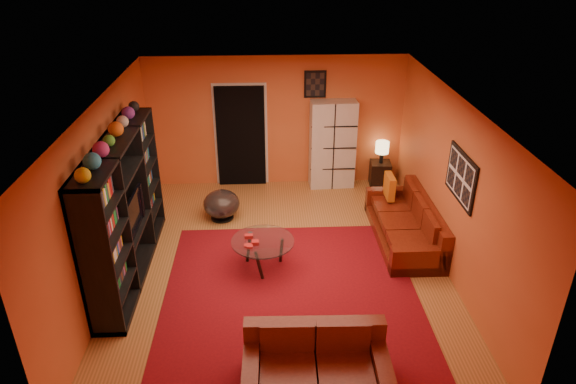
{
  "coord_description": "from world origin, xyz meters",
  "views": [
    {
      "loc": [
        -0.22,
        -6.61,
        4.61
      ],
      "look_at": [
        0.1,
        0.1,
        1.22
      ],
      "focal_mm": 32.0,
      "sensor_mm": 36.0,
      "label": 1
    }
  ],
  "objects_px": {
    "coffee_table": "(263,243)",
    "storage_cabinet": "(332,145)",
    "sofa": "(409,224)",
    "table_lamp": "(382,148)",
    "bowl_chair": "(222,204)",
    "entertainment_unit": "(125,209)",
    "loveseat": "(316,368)",
    "side_table": "(380,174)",
    "tv": "(128,214)"
  },
  "relations": [
    {
      "from": "coffee_table",
      "to": "storage_cabinet",
      "type": "distance_m",
      "value": 3.21
    },
    {
      "from": "sofa",
      "to": "storage_cabinet",
      "type": "bearing_deg",
      "value": 115.75
    },
    {
      "from": "sofa",
      "to": "table_lamp",
      "type": "relative_size",
      "value": 4.9
    },
    {
      "from": "storage_cabinet",
      "to": "bowl_chair",
      "type": "bearing_deg",
      "value": -151.7
    },
    {
      "from": "coffee_table",
      "to": "bowl_chair",
      "type": "distance_m",
      "value": 1.74
    },
    {
      "from": "entertainment_unit",
      "to": "sofa",
      "type": "distance_m",
      "value": 4.53
    },
    {
      "from": "loveseat",
      "to": "side_table",
      "type": "bearing_deg",
      "value": -17.83
    },
    {
      "from": "tv",
      "to": "sofa",
      "type": "xyz_separation_m",
      "value": [
        4.36,
        0.7,
        -0.7
      ]
    },
    {
      "from": "entertainment_unit",
      "to": "coffee_table",
      "type": "relative_size",
      "value": 3.14
    },
    {
      "from": "sofa",
      "to": "coffee_table",
      "type": "xyz_separation_m",
      "value": [
        -2.43,
        -0.71,
        0.15
      ]
    },
    {
      "from": "loveseat",
      "to": "table_lamp",
      "type": "height_order",
      "value": "table_lamp"
    },
    {
      "from": "tv",
      "to": "table_lamp",
      "type": "distance_m",
      "value": 5.14
    },
    {
      "from": "coffee_table",
      "to": "sofa",
      "type": "bearing_deg",
      "value": 16.34
    },
    {
      "from": "tv",
      "to": "table_lamp",
      "type": "bearing_deg",
      "value": -57.14
    },
    {
      "from": "loveseat",
      "to": "entertainment_unit",
      "type": "bearing_deg",
      "value": 48.15
    },
    {
      "from": "storage_cabinet",
      "to": "sofa",
      "type": "bearing_deg",
      "value": -67.01
    },
    {
      "from": "entertainment_unit",
      "to": "bowl_chair",
      "type": "xyz_separation_m",
      "value": [
        1.25,
        1.52,
        -0.76
      ]
    },
    {
      "from": "entertainment_unit",
      "to": "side_table",
      "type": "relative_size",
      "value": 6.0
    },
    {
      "from": "coffee_table",
      "to": "table_lamp",
      "type": "height_order",
      "value": "table_lamp"
    },
    {
      "from": "entertainment_unit",
      "to": "table_lamp",
      "type": "xyz_separation_m",
      "value": [
        4.37,
        2.75,
        -0.24
      ]
    },
    {
      "from": "sofa",
      "to": "loveseat",
      "type": "relative_size",
      "value": 1.32
    },
    {
      "from": "entertainment_unit",
      "to": "side_table",
      "type": "height_order",
      "value": "entertainment_unit"
    },
    {
      "from": "tv",
      "to": "bowl_chair",
      "type": "xyz_separation_m",
      "value": [
        1.2,
        1.55,
        -0.7
      ]
    },
    {
      "from": "coffee_table",
      "to": "bowl_chair",
      "type": "bearing_deg",
      "value": 115.1
    },
    {
      "from": "coffee_table",
      "to": "bowl_chair",
      "type": "relative_size",
      "value": 1.47
    },
    {
      "from": "tv",
      "to": "side_table",
      "type": "bearing_deg",
      "value": -57.14
    },
    {
      "from": "tv",
      "to": "storage_cabinet",
      "type": "xyz_separation_m",
      "value": [
        3.33,
        2.84,
        -0.11
      ]
    },
    {
      "from": "side_table",
      "to": "table_lamp",
      "type": "distance_m",
      "value": 0.56
    },
    {
      "from": "side_table",
      "to": "entertainment_unit",
      "type": "bearing_deg",
      "value": -147.8
    },
    {
      "from": "loveseat",
      "to": "table_lamp",
      "type": "bearing_deg",
      "value": -17.83
    },
    {
      "from": "loveseat",
      "to": "storage_cabinet",
      "type": "relative_size",
      "value": 0.93
    },
    {
      "from": "storage_cabinet",
      "to": "bowl_chair",
      "type": "distance_m",
      "value": 2.56
    },
    {
      "from": "loveseat",
      "to": "storage_cabinet",
      "type": "xyz_separation_m",
      "value": [
        0.82,
        5.21,
        0.6
      ]
    },
    {
      "from": "entertainment_unit",
      "to": "table_lamp",
      "type": "distance_m",
      "value": 5.17
    },
    {
      "from": "entertainment_unit",
      "to": "tv",
      "type": "distance_m",
      "value": 0.09
    },
    {
      "from": "storage_cabinet",
      "to": "bowl_chair",
      "type": "height_order",
      "value": "storage_cabinet"
    },
    {
      "from": "coffee_table",
      "to": "side_table",
      "type": "distance_m",
      "value": 3.68
    },
    {
      "from": "entertainment_unit",
      "to": "loveseat",
      "type": "bearing_deg",
      "value": -43.26
    },
    {
      "from": "tv",
      "to": "coffee_table",
      "type": "xyz_separation_m",
      "value": [
        1.93,
        -0.02,
        -0.55
      ]
    },
    {
      "from": "sofa",
      "to": "storage_cabinet",
      "type": "height_order",
      "value": "storage_cabinet"
    },
    {
      "from": "sofa",
      "to": "bowl_chair",
      "type": "bearing_deg",
      "value": 164.83
    },
    {
      "from": "entertainment_unit",
      "to": "sofa",
      "type": "relative_size",
      "value": 1.38
    },
    {
      "from": "sofa",
      "to": "table_lamp",
      "type": "distance_m",
      "value": 2.16
    },
    {
      "from": "loveseat",
      "to": "table_lamp",
      "type": "relative_size",
      "value": 3.72
    },
    {
      "from": "storage_cabinet",
      "to": "table_lamp",
      "type": "distance_m",
      "value": 0.99
    },
    {
      "from": "storage_cabinet",
      "to": "loveseat",
      "type": "bearing_deg",
      "value": -101.63
    },
    {
      "from": "sofa",
      "to": "coffee_table",
      "type": "distance_m",
      "value": 2.53
    },
    {
      "from": "loveseat",
      "to": "side_table",
      "type": "height_order",
      "value": "loveseat"
    },
    {
      "from": "table_lamp",
      "to": "bowl_chair",
      "type": "bearing_deg",
      "value": -158.43
    },
    {
      "from": "loveseat",
      "to": "table_lamp",
      "type": "xyz_separation_m",
      "value": [
        1.8,
        5.16,
        0.53
      ]
    }
  ]
}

